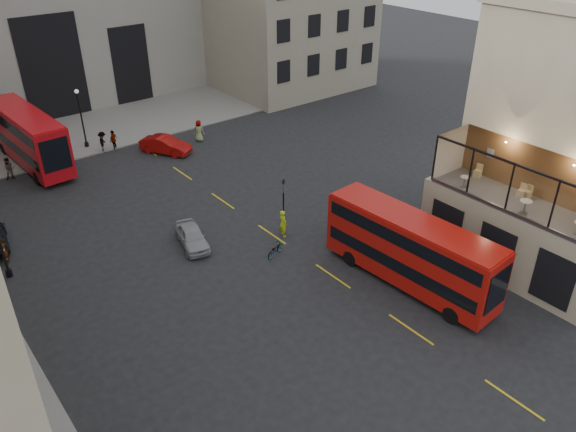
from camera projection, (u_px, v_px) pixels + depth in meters
ground at (435, 314)px, 30.35m from camera, size 140.00×140.00×0.00m
host_building_main at (565, 136)px, 31.83m from camera, size 7.26×11.40×15.10m
host_frontage at (511, 239)px, 32.74m from camera, size 3.00×11.00×4.50m
cafe_floor at (519, 204)px, 31.58m from camera, size 3.00×10.00×0.10m
gateway at (26, 14)px, 55.38m from camera, size 35.00×10.60×18.00m
pavement_far at (71, 134)px, 52.76m from camera, size 40.00×12.00×0.12m
traffic_light_near at (283, 198)px, 36.70m from camera, size 0.16×0.20×3.80m
street_lamp_a at (0, 242)px, 32.13m from camera, size 0.36×0.36×5.33m
street_lamp_b at (82, 122)px, 48.89m from camera, size 0.36×0.36×5.33m
bus_near at (411, 248)px, 31.59m from camera, size 3.10×10.82×4.27m
bus_far at (28, 135)px, 45.80m from camera, size 3.25×11.62×4.59m
car_a at (192, 236)px, 35.95m from camera, size 2.47×4.11×1.31m
car_b at (165, 145)px, 48.73m from camera, size 3.63×4.67×1.48m
bicycle at (275, 250)px, 35.07m from camera, size 1.63×1.00×0.81m
cyclist at (283, 223)px, 36.79m from camera, size 0.55×0.75×1.89m
pedestrian_a at (9, 169)px, 44.11m from camera, size 1.09×0.98×1.83m
pedestrian_b at (103, 142)px, 48.81m from camera, size 1.21×1.38×1.85m
pedestrian_c at (114, 140)px, 49.36m from camera, size 1.09×0.95×1.76m
pedestrian_d at (199, 131)px, 50.93m from camera, size 1.13×1.13×1.98m
pedestrian_e at (4, 252)px, 34.03m from camera, size 0.62×0.75×1.75m
cafe_table_mid at (525, 205)px, 30.29m from camera, size 0.64×0.64×0.80m
cafe_table_far at (465, 180)px, 33.10m from camera, size 0.54×0.54×0.67m
cafe_chair_b at (521, 193)px, 32.13m from camera, size 0.44×0.44×0.80m
cafe_chair_c at (527, 194)px, 32.08m from camera, size 0.43×0.43×0.75m
cafe_chair_d at (477, 173)px, 34.37m from camera, size 0.47×0.47×0.84m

